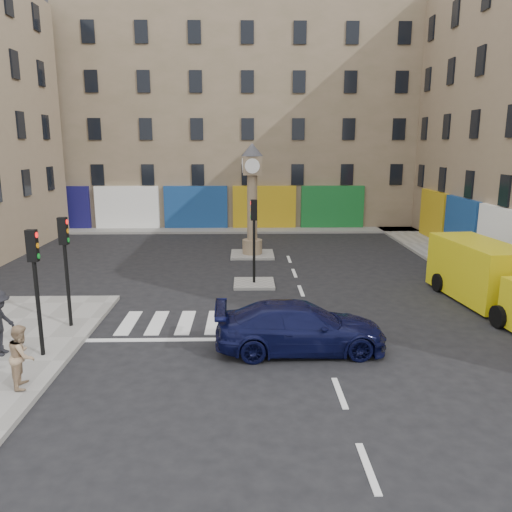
{
  "coord_description": "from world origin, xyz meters",
  "views": [
    {
      "loc": [
        -2.35,
        -13.5,
        6.16
      ],
      "look_at": [
        -1.97,
        4.99,
        2.0
      ],
      "focal_mm": 35.0,
      "sensor_mm": 36.0,
      "label": 1
    }
  ],
  "objects_px": {
    "navy_sedan": "(300,327)",
    "pedestrian_tan": "(22,356)",
    "traffic_light_island": "(254,228)",
    "yellow_van": "(486,275)",
    "traffic_light_left_near": "(35,273)",
    "clock_pillar": "(252,193)",
    "traffic_light_left_far": "(65,254)"
  },
  "relations": [
    {
      "from": "navy_sedan",
      "to": "pedestrian_tan",
      "type": "height_order",
      "value": "pedestrian_tan"
    },
    {
      "from": "traffic_light_island",
      "to": "yellow_van",
      "type": "height_order",
      "value": "traffic_light_island"
    },
    {
      "from": "navy_sedan",
      "to": "pedestrian_tan",
      "type": "relative_size",
      "value": 3.18
    },
    {
      "from": "traffic_light_left_near",
      "to": "clock_pillar",
      "type": "xyz_separation_m",
      "value": [
        6.3,
        13.8,
        0.93
      ]
    },
    {
      "from": "navy_sedan",
      "to": "pedestrian_tan",
      "type": "xyz_separation_m",
      "value": [
        -7.28,
        -2.43,
        0.21
      ]
    },
    {
      "from": "traffic_light_left_near",
      "to": "traffic_light_island",
      "type": "height_order",
      "value": "traffic_light_left_near"
    },
    {
      "from": "traffic_light_left_far",
      "to": "pedestrian_tan",
      "type": "height_order",
      "value": "traffic_light_left_far"
    },
    {
      "from": "traffic_light_left_near",
      "to": "traffic_light_left_far",
      "type": "height_order",
      "value": "same"
    },
    {
      "from": "traffic_light_left_far",
      "to": "clock_pillar",
      "type": "bearing_deg",
      "value": 61.06
    },
    {
      "from": "traffic_light_island",
      "to": "navy_sedan",
      "type": "xyz_separation_m",
      "value": [
        1.28,
        -7.29,
        -1.84
      ]
    },
    {
      "from": "clock_pillar",
      "to": "yellow_van",
      "type": "relative_size",
      "value": 0.92
    },
    {
      "from": "traffic_light_island",
      "to": "pedestrian_tan",
      "type": "relative_size",
      "value": 2.28
    },
    {
      "from": "traffic_light_left_near",
      "to": "yellow_van",
      "type": "bearing_deg",
      "value": 17.63
    },
    {
      "from": "navy_sedan",
      "to": "traffic_light_left_far",
      "type": "bearing_deg",
      "value": 74.47
    },
    {
      "from": "traffic_light_left_far",
      "to": "clock_pillar",
      "type": "xyz_separation_m",
      "value": [
        6.3,
        11.4,
        0.93
      ]
    },
    {
      "from": "yellow_van",
      "to": "pedestrian_tan",
      "type": "xyz_separation_m",
      "value": [
        -15.01,
        -6.78,
        -0.21
      ]
    },
    {
      "from": "traffic_light_island",
      "to": "pedestrian_tan",
      "type": "distance_m",
      "value": 11.54
    },
    {
      "from": "traffic_light_island",
      "to": "clock_pillar",
      "type": "bearing_deg",
      "value": 90.0
    },
    {
      "from": "yellow_van",
      "to": "traffic_light_left_near",
      "type": "bearing_deg",
      "value": -168.12
    },
    {
      "from": "traffic_light_island",
      "to": "clock_pillar",
      "type": "xyz_separation_m",
      "value": [
        0.0,
        6.0,
        0.96
      ]
    },
    {
      "from": "traffic_light_left_near",
      "to": "yellow_van",
      "type": "relative_size",
      "value": 0.56
    },
    {
      "from": "navy_sedan",
      "to": "pedestrian_tan",
      "type": "bearing_deg",
      "value": 106.91
    },
    {
      "from": "traffic_light_left_near",
      "to": "navy_sedan",
      "type": "xyz_separation_m",
      "value": [
        7.58,
        0.51,
        -1.87
      ]
    },
    {
      "from": "traffic_light_left_far",
      "to": "clock_pillar",
      "type": "relative_size",
      "value": 0.61
    },
    {
      "from": "clock_pillar",
      "to": "traffic_light_left_near",
      "type": "bearing_deg",
      "value": -114.55
    },
    {
      "from": "traffic_light_left_far",
      "to": "traffic_light_island",
      "type": "distance_m",
      "value": 8.3
    },
    {
      "from": "traffic_light_left_near",
      "to": "pedestrian_tan",
      "type": "distance_m",
      "value": 2.55
    },
    {
      "from": "clock_pillar",
      "to": "yellow_van",
      "type": "distance_m",
      "value": 12.9
    },
    {
      "from": "traffic_light_island",
      "to": "traffic_light_left_near",
      "type": "bearing_deg",
      "value": -128.93
    },
    {
      "from": "clock_pillar",
      "to": "yellow_van",
      "type": "xyz_separation_m",
      "value": [
        9.01,
        -8.93,
        -2.38
      ]
    },
    {
      "from": "traffic_light_left_far",
      "to": "navy_sedan",
      "type": "height_order",
      "value": "traffic_light_left_far"
    },
    {
      "from": "clock_pillar",
      "to": "pedestrian_tan",
      "type": "bearing_deg",
      "value": -110.9
    }
  ]
}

